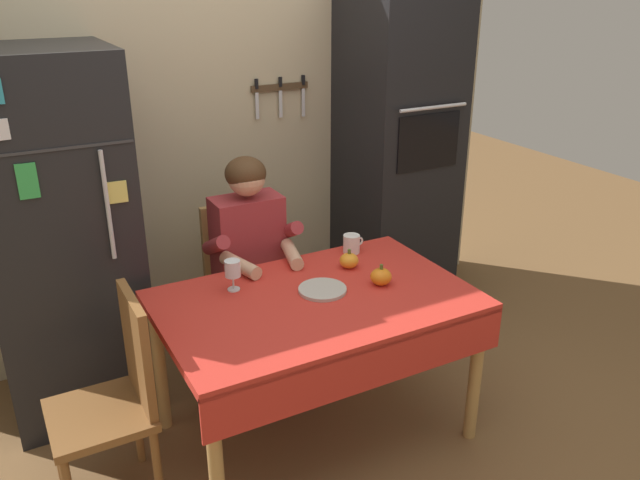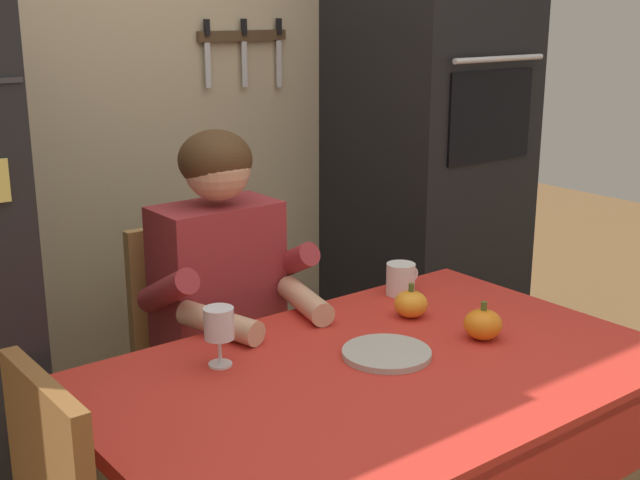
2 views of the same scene
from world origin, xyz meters
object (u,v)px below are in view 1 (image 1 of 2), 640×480
Objects in this scene: dining_table at (318,316)px; wine_glass at (233,270)px; chair_left_side at (117,394)px; chair_behind_person at (242,279)px; pumpkin_medium at (349,260)px; serving_tray at (322,290)px; wall_oven at (397,155)px; coffee_mug at (352,244)px; refrigerator at (59,239)px; seated_person at (253,254)px; pumpkin_large at (381,277)px.

wine_glass reaches higher than dining_table.
chair_left_side is at bearing -160.28° from wine_glass.
chair_behind_person is 9.56× the size of pumpkin_medium.
dining_table is 0.12m from serving_tray.
wine_glass is at bearing -154.09° from wall_oven.
wine_glass is at bearing -170.94° from coffee_mug.
chair_left_side reaches higher than wine_glass.
coffee_mug is 0.77× the size of wine_glass.
refrigerator is at bearing 137.09° from dining_table.
refrigerator is at bearing 162.64° from seated_person.
refrigerator is at bearing -178.87° from wall_oven.
wall_oven reaches higher than chair_left_side.
seated_person is 0.55m from serving_tray.
dining_table is at bearing -85.93° from chair_behind_person.
pumpkin_medium is at bearing -58.29° from chair_behind_person.
dining_table is at bearing -132.46° from serving_tray.
pumpkin_large is 1.05× the size of pumpkin_medium.
chair_behind_person is at bearing 121.71° from pumpkin_medium.
chair_left_side is at bearing 177.23° from pumpkin_large.
wine_glass is (0.60, 0.22, 0.33)m from chair_left_side.
dining_table is 0.61m from seated_person.
dining_table is 0.91m from chair_left_side.
refrigerator is 15.79× the size of coffee_mug.
wall_oven is at bearing 40.04° from coffee_mug.
refrigerator is 1.41m from pumpkin_medium.
wall_oven is at bearing 42.79° from pumpkin_medium.
chair_left_side is at bearing -171.82° from pumpkin_medium.
wall_oven is 20.61× the size of pumpkin_large.
wine_glass is 0.66× the size of serving_tray.
wine_glass is (-0.30, 0.27, 0.19)m from dining_table.
wall_oven is 2.26× the size of chair_left_side.
seated_person reaches higher than chair_left_side.
serving_tray is (1.01, -0.82, -0.15)m from refrigerator.
refrigerator reaches higher than pumpkin_medium.
serving_tray is (-0.27, 0.07, -0.03)m from pumpkin_large.
seated_person is at bearing -90.00° from chair_behind_person.
dining_table is 0.35m from pumpkin_large.
pumpkin_medium is at bearing 98.68° from pumpkin_large.
pumpkin_medium is (1.20, 0.17, 0.27)m from chair_left_side.
coffee_mug is 0.51× the size of serving_tray.
chair_behind_person is at bearing 115.79° from pumpkin_large.
serving_tray is at bearing -139.08° from wall_oven.
seated_person is 1.03m from chair_left_side.
refrigerator is at bearing 140.75° from serving_tray.
dining_table is 9.49× the size of wine_glass.
wine_glass is at bearing -114.66° from chair_behind_person.
serving_tray is (0.11, -0.73, 0.24)m from chair_behind_person.
wine_glass is (0.65, -0.61, -0.06)m from refrigerator.
pumpkin_large is (0.39, -0.61, 0.04)m from seated_person.
chair_behind_person is 1.00× the size of chair_left_side.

